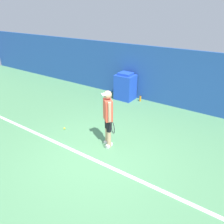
# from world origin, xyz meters

# --- Properties ---
(ground_plane) EXTENTS (24.00, 24.00, 0.00)m
(ground_plane) POSITION_xyz_m (0.00, 0.00, 0.00)
(ground_plane) COLOR #518C5B
(back_wall) EXTENTS (24.00, 0.10, 2.31)m
(back_wall) POSITION_xyz_m (0.00, 4.43, 1.16)
(back_wall) COLOR #234C99
(back_wall) RESTS_ON ground_plane
(court_baseline) EXTENTS (21.60, 0.10, 0.01)m
(court_baseline) POSITION_xyz_m (0.00, -0.20, 0.01)
(court_baseline) COLOR white
(court_baseline) RESTS_ON ground_plane
(tennis_player) EXTENTS (0.72, 0.65, 1.69)m
(tennis_player) POSITION_xyz_m (-0.06, 0.62, 0.94)
(tennis_player) COLOR tan
(tennis_player) RESTS_ON ground_plane
(tennis_ball) EXTENTS (0.07, 0.07, 0.07)m
(tennis_ball) POSITION_xyz_m (-1.80, 0.52, 0.03)
(tennis_ball) COLOR #D1E533
(tennis_ball) RESTS_ON ground_plane
(covered_chair) EXTENTS (0.80, 0.68, 1.19)m
(covered_chair) POSITION_xyz_m (-1.54, 3.99, 0.57)
(covered_chair) COLOR blue
(covered_chair) RESTS_ON ground_plane
(water_bottle) EXTENTS (0.08, 0.08, 0.26)m
(water_bottle) POSITION_xyz_m (-0.86, 4.13, 0.12)
(water_bottle) COLOR orange
(water_bottle) RESTS_ON ground_plane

